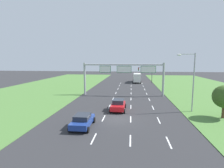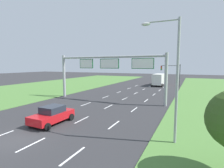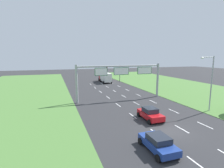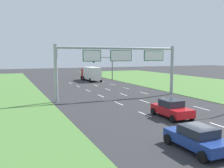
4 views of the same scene
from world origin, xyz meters
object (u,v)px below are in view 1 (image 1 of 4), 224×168
Objects in this scene: traffic_light_mast at (146,71)px; car_near_red at (118,105)px; street_lamp at (191,77)px; car_lead_silver at (83,121)px; sign_gantry at (124,72)px; box_truck at (137,78)px.

car_near_red is at bearing -101.34° from traffic_light_mast.
traffic_light_mast is at bearing 95.96° from street_lamp.
street_lamp is at bearing 28.54° from car_lead_silver.
sign_gantry reaches higher than traffic_light_mast.
sign_gantry is 3.08× the size of traffic_light_mast.
box_truck is 0.98× the size of street_lamp.
sign_gantry is at bearing 89.10° from car_near_red.
car_near_red is 0.75× the size of traffic_light_mast.
street_lamp is (13.86, 7.55, 4.33)m from car_lead_silver.
car_lead_silver is at bearing -114.77° from car_near_red.
box_truck is (3.83, 34.81, 0.88)m from car_near_red.
car_lead_silver is 0.49× the size of street_lamp.
street_lamp is at bearing -78.09° from box_truck.
car_near_red reaches higher than car_lead_silver.
sign_gantry is (3.86, 18.74, 4.19)m from car_lead_silver.
box_truck reaches higher than car_near_red.
car_near_red is 11.24m from street_lamp.
sign_gantry reaches higher than car_near_red.
box_truck is 0.48× the size of sign_gantry.
sign_gantry is at bearing -97.29° from box_truck.
street_lamp is at bearing 3.10° from car_near_red.
car_lead_silver is 0.74× the size of traffic_light_mast.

